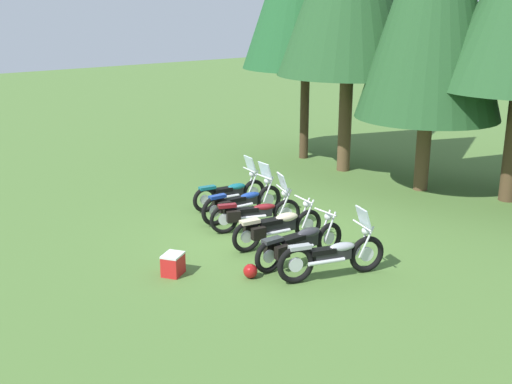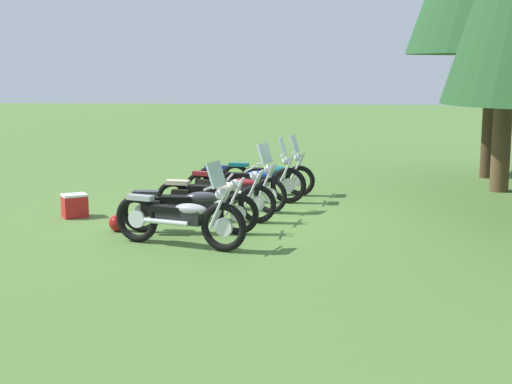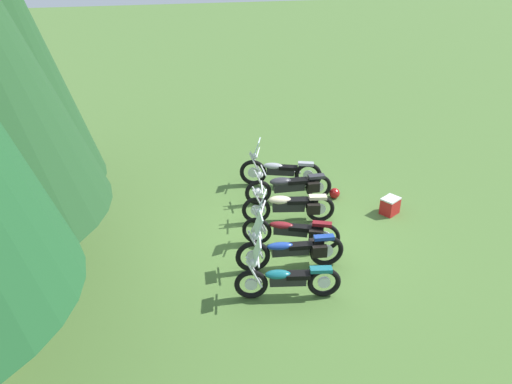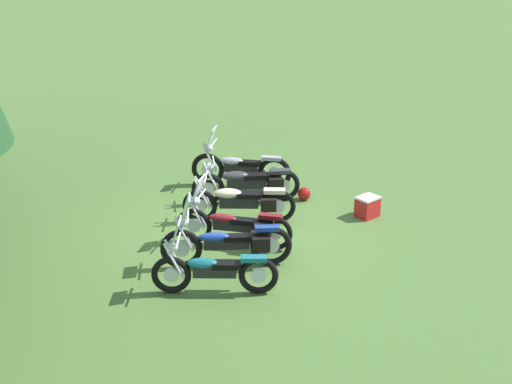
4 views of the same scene
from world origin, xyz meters
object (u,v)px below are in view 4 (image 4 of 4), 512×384
Objects in this scene: motorcycle_0 at (213,270)px; motorcycle_3 at (241,201)px; motorcycle_4 at (248,183)px; picnic_cooler at (367,207)px; motorcycle_2 at (236,224)px; motorcycle_5 at (240,168)px; dropped_helmet at (304,194)px; motorcycle_1 at (228,243)px.

motorcycle_0 reaches higher than motorcycle_3.
motorcycle_4 is (1.06, -0.28, -0.00)m from motorcycle_3.
motorcycle_3 is 1.10m from motorcycle_4.
motorcycle_2 is at bearing 109.52° from picnic_cooler.
motorcycle_5 is (2.01, -0.22, 0.01)m from motorcycle_3.
motorcycle_0 is 4.56m from dropped_helmet.
motorcycle_4 is at bearing -82.75° from motorcycle_2.
dropped_helmet is (-0.05, -1.25, -0.32)m from motorcycle_4.
motorcycle_5 is 3.95× the size of picnic_cooler.
dropped_helmet is at bearing -137.70° from motorcycle_3.
motorcycle_4 is at bearing -96.00° from motorcycle_3.
picnic_cooler is at bearing 155.15° from motorcycle_4.
motorcycle_0 is 0.90× the size of motorcycle_1.
motorcycle_5 is at bearing -87.17° from motorcycle_3.
motorcycle_0 is at bearing 73.13° from motorcycle_1.
motorcycle_0 is at bearing 92.35° from motorcycle_2.
motorcycle_4 is 1.29m from dropped_helmet.
motorcycle_4 is 0.95m from motorcycle_5.
motorcycle_3 is 4.04× the size of picnic_cooler.
motorcycle_1 reaches higher than motorcycle_2.
motorcycle_3 is 2.68m from picnic_cooler.
motorcycle_2 is 7.48× the size of dropped_helmet.
motorcycle_5 reaches higher than motorcycle_2.
motorcycle_0 is 0.94× the size of motorcycle_5.
motorcycle_3 is at bearing 75.83° from motorcycle_4.
dropped_helmet is at bearing 178.48° from motorcycle_4.
motorcycle_5 reaches higher than motorcycle_3.
motorcycle_5 is at bearing -93.22° from motorcycle_0.
dropped_helmet is at bearing -112.45° from motorcycle_0.
dropped_helmet is (1.10, 1.13, -0.08)m from picnic_cooler.
motorcycle_1 is 3.65m from picnic_cooler.
picnic_cooler is (1.85, -3.14, -0.24)m from motorcycle_1.
motorcycle_3 is at bearing 123.31° from dropped_helmet.
motorcycle_3 is (1.93, -0.47, -0.00)m from motorcycle_1.
picnic_cooler is (-2.10, -2.45, -0.25)m from motorcycle_5.
motorcycle_2 is 1.14m from motorcycle_3.
motorcycle_3 is at bearing 88.18° from picnic_cooler.
picnic_cooler is (-0.08, -2.67, -0.24)m from motorcycle_3.
motorcycle_1 is at bearing 76.73° from motorcycle_4.
motorcycle_5 is 1.69m from dropped_helmet.
dropped_helmet is at bearing 45.95° from picnic_cooler.
motorcycle_0 is 0.92× the size of motorcycle_3.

